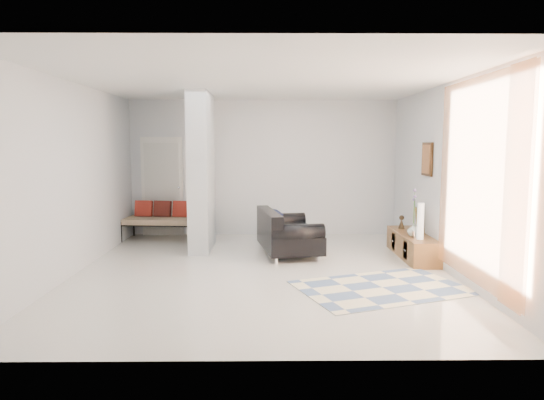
{
  "coord_description": "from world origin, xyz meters",
  "views": [
    {
      "loc": [
        0.07,
        -7.08,
        1.91
      ],
      "look_at": [
        0.15,
        0.6,
        1.01
      ],
      "focal_mm": 32.0,
      "sensor_mm": 36.0,
      "label": 1
    }
  ],
  "objects": [
    {
      "name": "floor",
      "position": [
        0.0,
        0.0,
        0.0
      ],
      "size": [
        6.0,
        6.0,
        0.0
      ],
      "primitive_type": "plane",
      "color": "silver",
      "rests_on": "ground"
    },
    {
      "name": "ceiling",
      "position": [
        0.0,
        0.0,
        2.8
      ],
      "size": [
        6.0,
        6.0,
        0.0
      ],
      "primitive_type": "plane",
      "rotation": [
        3.14,
        0.0,
        0.0
      ],
      "color": "white",
      "rests_on": "wall_back"
    },
    {
      "name": "wall_back",
      "position": [
        0.0,
        3.0,
        1.4
      ],
      "size": [
        6.0,
        0.0,
        6.0
      ],
      "primitive_type": "plane",
      "rotation": [
        1.57,
        0.0,
        0.0
      ],
      "color": "silver",
      "rests_on": "ground"
    },
    {
      "name": "wall_front",
      "position": [
        0.0,
        -3.0,
        1.4
      ],
      "size": [
        6.0,
        0.0,
        6.0
      ],
      "primitive_type": "plane",
      "rotation": [
        -1.57,
        0.0,
        0.0
      ],
      "color": "silver",
      "rests_on": "ground"
    },
    {
      "name": "wall_left",
      "position": [
        -2.75,
        0.0,
        1.4
      ],
      "size": [
        0.0,
        6.0,
        6.0
      ],
      "primitive_type": "plane",
      "rotation": [
        1.57,
        0.0,
        1.57
      ],
      "color": "silver",
      "rests_on": "ground"
    },
    {
      "name": "wall_right",
      "position": [
        2.75,
        0.0,
        1.4
      ],
      "size": [
        0.0,
        6.0,
        6.0
      ],
      "primitive_type": "plane",
      "rotation": [
        1.57,
        0.0,
        -1.57
      ],
      "color": "silver",
      "rests_on": "ground"
    },
    {
      "name": "partition_column",
      "position": [
        -1.1,
        1.6,
        1.4
      ],
      "size": [
        0.35,
        1.2,
        2.8
      ],
      "primitive_type": "cube",
      "color": "#B7BDBF",
      "rests_on": "floor"
    },
    {
      "name": "hallway_door",
      "position": [
        -2.1,
        2.96,
        1.02
      ],
      "size": [
        0.85,
        0.06,
        2.04
      ],
      "primitive_type": "cube",
      "color": "white",
      "rests_on": "floor"
    },
    {
      "name": "curtain",
      "position": [
        2.67,
        -1.15,
        1.45
      ],
      "size": [
        0.0,
        2.55,
        2.55
      ],
      "primitive_type": "plane",
      "rotation": [
        1.57,
        0.0,
        1.57
      ],
      "color": "#FB8E42",
      "rests_on": "wall_right"
    },
    {
      "name": "wall_art",
      "position": [
        2.72,
        0.9,
        1.65
      ],
      "size": [
        0.04,
        0.45,
        0.55
      ],
      "primitive_type": "cube",
      "color": "#341F0E",
      "rests_on": "wall_right"
    },
    {
      "name": "media_console",
      "position": [
        2.52,
        0.9,
        0.21
      ],
      "size": [
        0.45,
        1.67,
        0.8
      ],
      "color": "brown",
      "rests_on": "floor"
    },
    {
      "name": "loveseat",
      "position": [
        0.4,
        1.19,
        0.36
      ],
      "size": [
        1.15,
        1.67,
        0.76
      ],
      "rotation": [
        0.0,
        0.0,
        0.17
      ],
      "color": "silver",
      "rests_on": "floor"
    },
    {
      "name": "daybed",
      "position": [
        -1.92,
        2.48,
        0.42
      ],
      "size": [
        1.74,
        0.86,
        0.77
      ],
      "rotation": [
        0.0,
        0.0,
        -0.09
      ],
      "color": "black",
      "rests_on": "floor"
    },
    {
      "name": "area_rug",
      "position": [
        1.6,
        -0.86,
        0.01
      ],
      "size": [
        2.51,
        2.08,
        0.01
      ],
      "primitive_type": "cube",
      "rotation": [
        0.0,
        0.0,
        0.35
      ],
      "color": "beige",
      "rests_on": "floor"
    },
    {
      "name": "cylinder_lamp",
      "position": [
        2.5,
        0.45,
        0.69
      ],
      "size": [
        0.11,
        0.11,
        0.58
      ],
      "primitive_type": "cylinder",
      "color": "silver",
      "rests_on": "media_console"
    },
    {
      "name": "bronze_figurine",
      "position": [
        2.47,
        1.41,
        0.52
      ],
      "size": [
        0.12,
        0.12,
        0.23
      ],
      "primitive_type": null,
      "rotation": [
        0.0,
        0.0,
        -0.05
      ],
      "color": "#312415",
      "rests_on": "media_console"
    },
    {
      "name": "vase",
      "position": [
        2.47,
        0.7,
        0.5
      ],
      "size": [
        0.2,
        0.2,
        0.21
      ],
      "primitive_type": "imported",
      "rotation": [
        0.0,
        0.0,
        -0.0
      ],
      "color": "silver",
      "rests_on": "media_console"
    }
  ]
}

